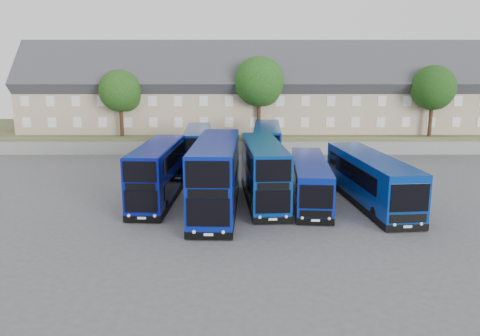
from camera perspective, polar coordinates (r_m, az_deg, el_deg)
name	(u,v)px	position (r m, az deg, el deg)	size (l,w,h in m)	color
ground	(244,221)	(30.94, 0.55, -6.45)	(120.00, 120.00, 0.00)	#4E4E54
retaining_wall	(242,148)	(54.10, 0.22, 2.45)	(70.00, 0.40, 1.50)	slate
earth_bank	(241,134)	(63.94, 0.16, 4.19)	(80.00, 20.00, 2.00)	#454D2B
terrace_row	(265,94)	(59.51, 3.11, 8.99)	(60.00, 10.40, 11.20)	tan
dd_front_left	(158,174)	(35.43, -9.94, -0.71)	(2.93, 10.84, 4.27)	#071282
dd_front_mid	(216,176)	(32.70, -2.92, -1.04)	(3.20, 12.45, 4.92)	navy
dd_front_right	(263,173)	(34.87, 2.87, -0.61)	(3.22, 11.27, 4.43)	navy
dd_rear_left	(198,150)	(45.66, -5.15, 2.18)	(2.81, 10.35, 4.07)	navy
dd_rear_right	(267,148)	(46.07, 3.30, 2.44)	(3.09, 10.94, 4.30)	navy
coach_east_a	(310,182)	(35.29, 8.51, -1.65)	(3.32, 11.62, 3.13)	navy
coach_east_b	(370,180)	(35.76, 15.53, -1.43)	(3.96, 13.22, 3.56)	navy
tree_west	(122,93)	(56.13, -14.25, 8.91)	(4.80, 4.80, 7.65)	#382314
tree_mid	(260,83)	(55.01, 2.49, 10.27)	(5.76, 5.76, 9.18)	#382314
tree_east	(434,89)	(58.95, 22.56, 8.83)	(5.12, 5.12, 8.16)	#382314
tree_far	(458,84)	(67.76, 25.06, 9.23)	(5.44, 5.44, 8.67)	#382314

